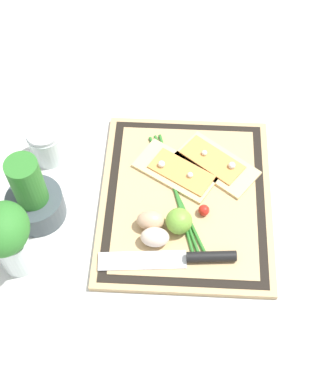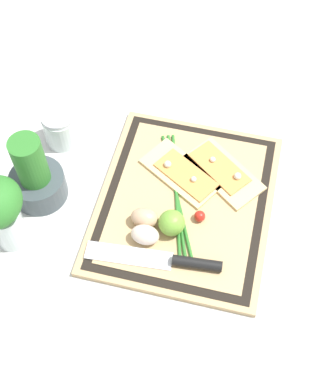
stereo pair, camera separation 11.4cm
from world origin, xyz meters
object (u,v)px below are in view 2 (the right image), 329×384
(pizza_slice_far, at_px, (182,173))
(pizza_slice_near, at_px, (223,171))
(sauce_jar, at_px, (61,130))
(cherry_tomato_red, at_px, (200,216))
(herb_glass, at_px, (0,211))
(egg_pink, at_px, (145,235))
(herb_pot, at_px, (36,178))
(lime, at_px, (172,223))
(egg_brown, at_px, (145,218))
(knife, at_px, (176,261))

(pizza_slice_far, bearing_deg, pizza_slice_near, -74.02)
(sauce_jar, bearing_deg, cherry_tomato_red, -112.15)
(cherry_tomato_red, xyz_separation_m, herb_glass, (-0.13, 0.37, 0.08))
(egg_pink, xyz_separation_m, cherry_tomato_red, (0.07, -0.10, -0.01))
(cherry_tomato_red, bearing_deg, egg_pink, 126.73)
(herb_pot, xyz_separation_m, sauce_jar, (0.15, 0.00, -0.03))
(lime, bearing_deg, sauce_jar, 59.00)
(pizza_slice_near, bearing_deg, sauce_jar, 87.46)
(herb_glass, bearing_deg, herb_pot, -8.45)
(pizza_slice_near, relative_size, pizza_slice_far, 0.99)
(egg_brown, bearing_deg, egg_pink, -164.20)
(cherry_tomato_red, relative_size, herb_glass, 0.13)
(egg_brown, bearing_deg, knife, -131.79)
(egg_brown, height_order, herb_pot, herb_pot)
(cherry_tomato_red, height_order, herb_glass, herb_glass)
(pizza_slice_near, xyz_separation_m, pizza_slice_far, (-0.02, 0.09, 0.00))
(pizza_slice_far, distance_m, knife, 0.22)
(egg_pink, relative_size, lime, 1.07)
(cherry_tomato_red, relative_size, sauce_jar, 0.27)
(egg_brown, xyz_separation_m, sauce_jar, (0.18, 0.25, 0.00))
(egg_brown, height_order, lime, lime)
(lime, relative_size, cherry_tomato_red, 2.31)
(sauce_jar, distance_m, herb_glass, 0.28)
(pizza_slice_far, relative_size, knife, 0.72)
(herb_glass, bearing_deg, pizza_slice_far, -53.68)
(sauce_jar, bearing_deg, herb_glass, 176.93)
(knife, bearing_deg, sauce_jar, 52.31)
(pizza_slice_near, distance_m, herb_glass, 0.48)
(pizza_slice_near, distance_m, herb_pot, 0.41)
(sauce_jar, bearing_deg, knife, -127.69)
(cherry_tomato_red, bearing_deg, pizza_slice_near, -11.72)
(knife, distance_m, egg_brown, 0.11)
(egg_brown, height_order, herb_glass, herb_glass)
(herb_pot, distance_m, sauce_jar, 0.16)
(herb_glass, bearing_deg, sauce_jar, -3.07)
(cherry_tomato_red, bearing_deg, herb_glass, 108.66)
(knife, relative_size, egg_brown, 4.74)
(knife, height_order, egg_brown, egg_brown)
(egg_brown, bearing_deg, lime, -92.40)
(egg_pink, height_order, cherry_tomato_red, egg_pink)
(lime, xyz_separation_m, sauce_jar, (0.18, 0.31, -0.01))
(egg_pink, bearing_deg, pizza_slice_near, -31.84)
(egg_brown, bearing_deg, cherry_tomato_red, -72.01)
(egg_pink, bearing_deg, egg_brown, 15.80)
(lime, distance_m, cherry_tomato_red, 0.07)
(sauce_jar, xyz_separation_m, herb_glass, (-0.27, 0.01, 0.07))
(lime, distance_m, sauce_jar, 0.36)
(egg_brown, height_order, sauce_jar, sauce_jar)
(lime, bearing_deg, herb_glass, 105.29)
(knife, xyz_separation_m, sauce_jar, (0.26, 0.33, 0.01))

